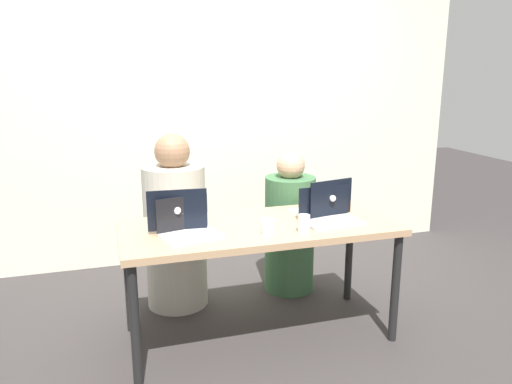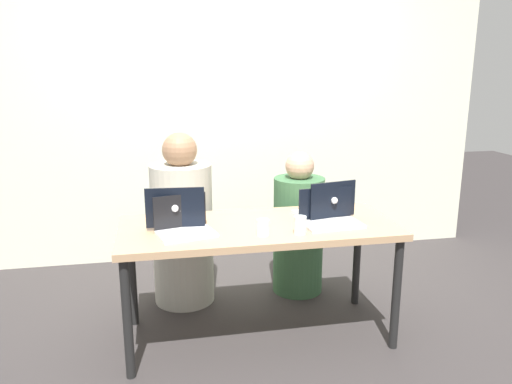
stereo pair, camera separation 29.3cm
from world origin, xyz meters
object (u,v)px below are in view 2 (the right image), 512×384
object	(u,v)px
laptop_back_right	(326,209)
water_glass_center	(263,229)
laptop_front_left	(184,226)
person_on_right	(298,231)
person_on_left	(183,229)
laptop_front_right	(330,217)
laptop_back_left	(176,217)
water_glass_right	(300,226)

from	to	relation	value
laptop_back_right	water_glass_center	size ratio (longest dim) A/B	3.91
laptop_front_left	laptop_back_right	size ratio (longest dim) A/B	0.99
person_on_right	laptop_back_right	world-z (taller)	person_on_right
person_on_left	laptop_front_left	world-z (taller)	person_on_left
laptop_front_left	water_glass_center	xyz separation A→B (m)	(0.42, -0.12, -0.01)
laptop_front_right	laptop_back_right	xyz separation A→B (m)	(0.02, 0.15, 0.01)
laptop_back_left	laptop_front_right	bearing A→B (deg)	174.80
person_on_right	water_glass_center	xyz separation A→B (m)	(-0.43, -0.77, 0.29)
laptop_front_left	water_glass_right	distance (m)	0.64
water_glass_center	laptop_back_right	bearing A→B (deg)	30.82
laptop_back_left	water_glass_right	world-z (taller)	laptop_back_left
person_on_left	person_on_right	bearing A→B (deg)	-169.80
person_on_right	laptop_back_right	xyz separation A→B (m)	(0.02, -0.51, 0.30)
person_on_right	laptop_back_left	distance (m)	1.06
person_on_left	water_glass_right	world-z (taller)	person_on_left
person_on_left	water_glass_center	distance (m)	0.90
laptop_front_right	laptop_back_left	xyz separation A→B (m)	(-0.88, 0.15, 0.01)
person_on_right	laptop_front_left	xyz separation A→B (m)	(-0.85, -0.66, 0.30)
person_on_right	laptop_back_left	xyz separation A→B (m)	(-0.88, -0.51, 0.31)
laptop_front_right	water_glass_right	distance (m)	0.26
person_on_right	water_glass_center	bearing A→B (deg)	64.29
laptop_back_left	laptop_back_right	distance (m)	0.91
laptop_front_left	laptop_back_right	world-z (taller)	laptop_back_right
laptop_front_left	water_glass_right	size ratio (longest dim) A/B	3.42
water_glass_center	person_on_left	bearing A→B (deg)	117.40
laptop_back_left	laptop_back_right	size ratio (longest dim) A/B	0.99
laptop_front_left	laptop_front_right	xyz separation A→B (m)	(0.84, 0.01, -0.00)
laptop_front_right	water_glass_center	size ratio (longest dim) A/B	3.94
person_on_left	laptop_back_right	xyz separation A→B (m)	(0.85, -0.51, 0.24)
person_on_right	laptop_front_left	size ratio (longest dim) A/B	3.00
person_on_right	water_glass_right	size ratio (longest dim) A/B	10.28
water_glass_center	water_glass_right	distance (m)	0.21
person_on_right	water_glass_right	bearing A→B (deg)	77.49
person_on_right	laptop_front_right	distance (m)	0.72
person_on_left	water_glass_right	size ratio (longest dim) A/B	11.81
laptop_back_left	person_on_right	bearing A→B (deg)	-145.98
laptop_back_right	laptop_front_left	bearing A→B (deg)	-2.48
person_on_right	laptop_back_left	world-z (taller)	person_on_right
laptop_back_left	laptop_back_right	world-z (taller)	laptop_back_left
laptop_front_left	laptop_back_left	xyz separation A→B (m)	(-0.04, 0.15, 0.01)
person_on_right	laptop_front_right	world-z (taller)	person_on_right
person_on_left	laptop_front_left	distance (m)	0.70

